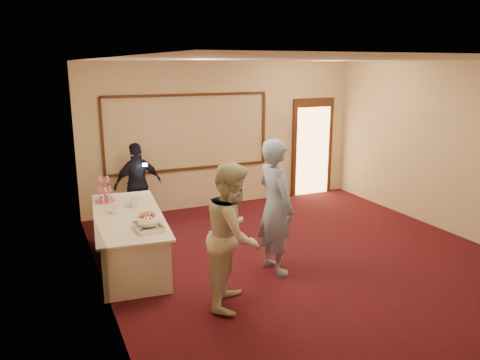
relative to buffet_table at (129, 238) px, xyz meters
name	(u,v)px	position (x,y,z in m)	size (l,w,h in m)	color
floor	(313,264)	(2.51, -1.20, -0.39)	(7.00, 7.00, 0.00)	black
room_walls	(319,131)	(2.51, -1.20, 1.64)	(6.04, 7.04, 3.02)	beige
wall_molding	(189,132)	(1.71, 2.27, 1.21)	(3.45, 0.04, 1.55)	#311D0E
doorway	(312,148)	(4.66, 2.25, 0.69)	(1.05, 0.07, 2.20)	#311D0E
buffet_table	(129,238)	(0.00, 0.00, 0.00)	(1.24, 2.61, 0.77)	silver
pavlova_tray	(148,224)	(0.13, -0.76, 0.46)	(0.35, 0.49, 0.18)	#AAADB1
cupcake_stand	(105,192)	(-0.20, 0.82, 0.55)	(0.32, 0.32, 0.47)	#DF4484
plate_stack_a	(117,208)	(-0.13, 0.12, 0.46)	(0.18, 0.18, 0.15)	white
plate_stack_b	(137,201)	(0.21, 0.34, 0.46)	(0.19, 0.19, 0.16)	white
tart	(147,215)	(0.23, -0.25, 0.41)	(0.26, 0.26, 0.05)	white
man	(275,206)	(1.87, -1.14, 0.59)	(0.71, 0.47, 1.95)	#8BA4DB
woman	(233,235)	(0.95, -1.77, 0.52)	(0.88, 0.69, 1.81)	silver
guest	(138,184)	(0.52, 1.71, 0.39)	(0.91, 0.38, 1.55)	black
camera_flash	(145,165)	(0.61, 1.46, 0.80)	(0.07, 0.04, 0.05)	white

